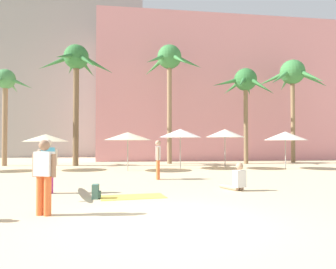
% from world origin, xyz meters
% --- Properties ---
extents(ground, '(120.00, 120.00, 0.00)m').
position_xyz_m(ground, '(0.00, 0.00, 0.00)').
color(ground, beige).
extents(hotel_pink, '(24.57, 11.33, 13.33)m').
position_xyz_m(hotel_pink, '(9.15, 26.55, 6.66)').
color(hotel_pink, pink).
rests_on(hotel_pink, ground).
extents(hotel_tower_gray, '(15.75, 8.56, 25.42)m').
position_xyz_m(hotel_tower_gray, '(-6.52, 34.04, 12.71)').
color(hotel_tower_gray, gray).
rests_on(hotel_tower_gray, ground).
extents(palm_tree_far_left, '(5.55, 5.70, 8.40)m').
position_xyz_m(palm_tree_far_left, '(12.85, 17.69, 7.01)').
color(palm_tree_far_left, brown).
rests_on(palm_tree_far_left, ground).
extents(palm_tree_left, '(5.17, 4.86, 7.35)m').
position_xyz_m(palm_tree_left, '(8.47, 16.80, 6.09)').
color(palm_tree_left, brown).
rests_on(palm_tree_left, ground).
extents(palm_tree_center, '(4.68, 4.96, 9.21)m').
position_xyz_m(palm_tree_center, '(2.69, 17.75, 7.69)').
color(palm_tree_center, '#896B4C').
rests_on(palm_tree_center, ground).
extents(palm_tree_right, '(5.31, 5.26, 8.52)m').
position_xyz_m(palm_tree_right, '(-4.12, 16.44, 7.00)').
color(palm_tree_right, brown).
rests_on(palm_tree_right, ground).
extents(palm_tree_far_right, '(4.05, 4.04, 6.78)m').
position_xyz_m(palm_tree_far_right, '(-9.06, 17.12, 5.49)').
color(palm_tree_far_right, '#896B4C').
rests_on(palm_tree_far_right, ground).
extents(cafe_umbrella_0, '(2.64, 2.64, 2.31)m').
position_xyz_m(cafe_umbrella_0, '(9.09, 11.97, 2.04)').
color(cafe_umbrella_0, gray).
rests_on(cafe_umbrella_0, ground).
extents(cafe_umbrella_1, '(2.63, 2.63, 2.12)m').
position_xyz_m(cafe_umbrella_1, '(-5.36, 13.02, 1.90)').
color(cafe_umbrella_1, gray).
rests_on(cafe_umbrella_1, ground).
extents(cafe_umbrella_3, '(2.77, 2.77, 2.23)m').
position_xyz_m(cafe_umbrella_3, '(-0.60, 12.12, 2.00)').
color(cafe_umbrella_3, gray).
rests_on(cafe_umbrella_3, ground).
extents(cafe_umbrella_4, '(2.45, 2.45, 2.46)m').
position_xyz_m(cafe_umbrella_4, '(5.41, 12.58, 2.20)').
color(cafe_umbrella_4, gray).
rests_on(cafe_umbrella_4, ground).
extents(cafe_umbrella_5, '(2.67, 2.67, 2.48)m').
position_xyz_m(cafe_umbrella_5, '(2.68, 13.11, 2.21)').
color(cafe_umbrella_5, gray).
rests_on(cafe_umbrella_5, ground).
extents(beach_towel, '(2.01, 1.14, 0.01)m').
position_xyz_m(beach_towel, '(-0.61, 3.06, 0.01)').
color(beach_towel, '#F4CC4C').
rests_on(beach_towel, ground).
extents(backpack, '(0.25, 0.31, 0.42)m').
position_xyz_m(backpack, '(-1.68, 2.91, 0.20)').
color(backpack, '#4A7466').
rests_on(backpack, ground).
extents(person_near_right, '(1.22, 3.14, 1.73)m').
position_xyz_m(person_near_right, '(-3.29, 3.98, 0.93)').
color(person_near_right, '#B7337F').
rests_on(person_near_right, ground).
extents(person_near_left, '(0.70, 1.07, 0.95)m').
position_xyz_m(person_near_left, '(2.93, 3.93, 0.32)').
color(person_near_left, tan).
rests_on(person_near_left, ground).
extents(person_mid_left, '(0.59, 0.36, 1.68)m').
position_xyz_m(person_mid_left, '(-2.66, 0.92, 0.92)').
color(person_mid_left, orange).
rests_on(person_mid_left, ground).
extents(person_far_right, '(0.26, 0.61, 1.73)m').
position_xyz_m(person_far_right, '(0.64, 7.46, 0.95)').
color(person_far_right, orange).
rests_on(person_far_right, ground).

